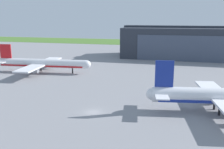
% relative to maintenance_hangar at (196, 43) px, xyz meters
% --- Properties ---
extents(ground_plane, '(440.00, 440.00, 0.00)m').
position_rel_maintenance_hangar_xyz_m(ground_plane, '(-30.34, -100.04, -9.03)').
color(ground_plane, gray).
extents(grass_field_strip, '(440.00, 56.00, 0.08)m').
position_rel_maintenance_hangar_xyz_m(grass_field_strip, '(-30.34, 88.16, -8.99)').
color(grass_field_strip, '#4A752E').
rests_on(grass_field_strip, ground_plane).
extents(maintenance_hangar, '(85.59, 29.46, 18.98)m').
position_rel_maintenance_hangar_xyz_m(maintenance_hangar, '(0.00, 0.00, 0.00)').
color(maintenance_hangar, '#2D333D').
rests_on(maintenance_hangar, ground_plane).
extents(airliner_near_right, '(39.02, 33.10, 13.32)m').
position_rel_maintenance_hangar_xyz_m(airliner_near_right, '(1.92, -91.97, -4.75)').
color(airliner_near_right, white).
rests_on(airliner_near_right, ground_plane).
extents(airliner_far_left, '(43.45, 36.05, 12.19)m').
position_rel_maintenance_hangar_xyz_m(airliner_far_left, '(-67.67, -59.67, -4.99)').
color(airliner_far_left, silver).
rests_on(airliner_far_left, ground_plane).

